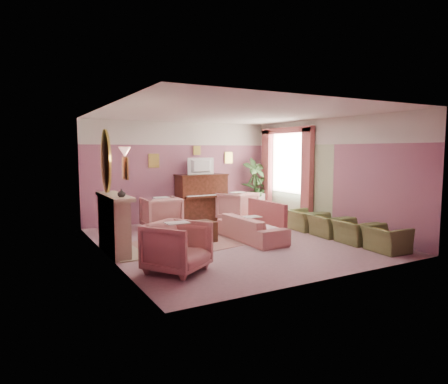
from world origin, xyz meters
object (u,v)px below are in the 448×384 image
coffee_table (192,233)px  olive_chair_d (304,217)px  olive_chair_b (354,228)px  olive_chair_c (327,222)px  piano (201,198)px  floral_armchair_left (161,212)px  floral_armchair_right (237,205)px  side_table (257,204)px  floral_armchair_front (177,244)px  olive_chair_a (386,235)px  television (202,165)px  sofa (252,224)px

coffee_table → olive_chair_d: 3.06m
olive_chair_b → olive_chair_c: size_ratio=1.00×
piano → floral_armchair_left: piano is taller
floral_armchair_right → olive_chair_c: floral_armchair_right is taller
olive_chair_b → side_table: 4.11m
olive_chair_d → floral_armchair_right: bearing=113.0°
piano → side_table: 1.91m
piano → coffee_table: piano is taller
piano → side_table: bearing=-1.2°
floral_armchair_right → floral_armchair_left: bearing=-177.4°
floral_armchair_left → piano: bearing=25.3°
floral_armchair_front → olive_chair_d: bearing=22.1°
olive_chair_c → olive_chair_a: bearing=-90.0°
television → olive_chair_a: television is taller
floral_armchair_right → television: bearing=147.2°
coffee_table → sofa: (1.27, -0.39, 0.15)m
olive_chair_a → side_table: (0.23, 4.93, 0.01)m
sofa → olive_chair_b: sofa is taller
olive_chair_d → coffee_table: bearing=178.7°
piano → coffee_table: bearing=-119.9°
television → olive_chair_c: 3.88m
sofa → floral_armchair_front: floral_armchair_front is taller
television → piano: bearing=90.0°
coffee_table → sofa: 1.34m
piano → olive_chair_d: size_ratio=1.79×
olive_chair_a → olive_chair_b: same height
piano → olive_chair_b: size_ratio=1.79×
coffee_table → floral_armchair_front: size_ratio=1.08×
piano → floral_armchair_front: (-2.46, -4.18, -0.19)m
floral_armchair_right → olive_chair_c: (0.81, -2.74, -0.12)m
coffee_table → floral_armchair_front: (-1.06, -1.74, 0.24)m
olive_chair_d → side_table: side_table is taller
coffee_table → floral_armchair_left: size_ratio=1.08×
olive_chair_d → olive_chair_b: bearing=-90.0°
piano → olive_chair_c: (1.65, -3.33, -0.31)m
coffee_table → olive_chair_a: bearing=-39.7°
television → olive_chair_c: size_ratio=1.02×
floral_armchair_front → floral_armchair_left: bearing=74.1°
piano → olive_chair_c: size_ratio=1.79×
olive_chair_c → floral_armchair_left: bearing=139.9°
coffee_table → olive_chair_c: size_ratio=1.28×
floral_armchair_right → side_table: (1.05, 0.55, -0.11)m
floral_armchair_right → coffee_table: bearing=-140.5°
floral_armchair_left → floral_armchair_front: same height
floral_armchair_front → olive_chair_c: bearing=11.7°
television → floral_armchair_right: television is taller
coffee_table → floral_armchair_right: floral_armchair_right is taller
sofa → olive_chair_d: sofa is taller
sofa → floral_armchair_left: (-1.34, 2.13, 0.08)m
olive_chair_a → side_table: size_ratio=1.12×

